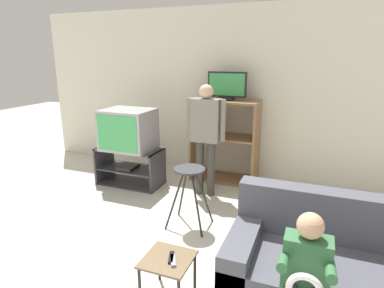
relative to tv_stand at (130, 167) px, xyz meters
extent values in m
cube|color=silver|center=(1.02, 1.02, 1.03)|extent=(6.40, 0.06, 2.60)
cube|color=#38383D|center=(0.00, 0.00, -0.26)|extent=(0.96, 0.47, 0.02)
cube|color=#38383D|center=(0.00, 0.00, -0.02)|extent=(0.93, 0.47, 0.02)
cube|color=#38383D|center=(0.00, 0.00, 0.27)|extent=(0.96, 0.47, 0.02)
cube|color=#38383D|center=(-0.46, 0.00, 0.00)|extent=(0.03, 0.47, 0.55)
cube|color=#38383D|center=(0.46, 0.00, 0.00)|extent=(0.03, 0.47, 0.55)
cube|color=black|center=(0.00, -0.05, 0.01)|extent=(0.24, 0.28, 0.05)
cube|color=#9E9EA3|center=(0.00, 0.01, 0.57)|extent=(0.71, 0.58, 0.58)
cube|color=#3FA559|center=(0.00, -0.28, 0.57)|extent=(0.63, 0.01, 0.50)
cube|color=#8E6642|center=(0.78, 0.70, 0.35)|extent=(0.03, 0.50, 1.24)
cube|color=#8E6642|center=(1.73, 0.70, 0.35)|extent=(0.03, 0.50, 1.24)
cube|color=#8E6642|center=(1.26, 0.70, -0.25)|extent=(0.93, 0.50, 0.03)
cube|color=#8E6642|center=(1.26, 0.70, 0.41)|extent=(0.93, 0.50, 0.03)
cube|color=#8E6642|center=(1.26, 0.70, 0.95)|extent=(0.93, 0.50, 0.03)
cube|color=black|center=(1.08, 0.63, 0.54)|extent=(0.18, 0.04, 0.22)
cube|color=black|center=(1.26, 0.72, 0.99)|extent=(0.20, 0.20, 0.04)
cube|color=black|center=(1.26, 0.72, 1.19)|extent=(0.58, 0.04, 0.37)
cube|color=#3FA559|center=(1.26, 0.70, 1.19)|extent=(0.53, 0.01, 0.32)
cylinder|color=black|center=(1.16, -0.93, 0.06)|extent=(0.20, 0.16, 0.68)
cylinder|color=black|center=(1.42, -0.93, 0.06)|extent=(0.20, 0.16, 0.68)
cylinder|color=black|center=(1.16, -0.71, 0.06)|extent=(0.20, 0.16, 0.68)
cylinder|color=black|center=(1.42, -0.71, 0.06)|extent=(0.20, 0.16, 0.68)
cylinder|color=#333338|center=(1.29, -0.82, 0.41)|extent=(0.35, 0.35, 0.02)
cube|color=brown|center=(1.55, -1.93, 0.08)|extent=(0.37, 0.37, 0.02)
cylinder|color=black|center=(1.39, -2.09, -0.10)|extent=(0.02, 0.02, 0.34)
cylinder|color=black|center=(1.39, -1.77, -0.10)|extent=(0.02, 0.02, 0.34)
cylinder|color=black|center=(1.72, -1.77, -0.10)|extent=(0.02, 0.02, 0.34)
cube|color=black|center=(1.58, -1.93, 0.10)|extent=(0.08, 0.15, 0.02)
cube|color=gray|center=(1.61, -1.95, 0.10)|extent=(0.10, 0.14, 0.02)
cube|color=#4C4C56|center=(2.74, -1.55, -0.08)|extent=(1.58, 0.86, 0.38)
cube|color=#4C4C56|center=(2.74, -1.21, 0.32)|extent=(1.58, 0.20, 0.43)
cube|color=#4C4C56|center=(2.06, -1.55, -0.02)|extent=(0.22, 0.86, 0.50)
cylinder|color=#3D3833|center=(1.08, 0.06, 0.11)|extent=(0.11, 0.11, 0.76)
cylinder|color=#3D3833|center=(1.25, 0.06, 0.11)|extent=(0.11, 0.11, 0.76)
cube|color=gray|center=(1.17, 0.06, 0.78)|extent=(0.38, 0.20, 0.57)
cylinder|color=gray|center=(0.94, 0.06, 0.79)|extent=(0.08, 0.08, 0.54)
cylinder|color=gray|center=(1.39, 0.06, 0.79)|extent=(0.08, 0.08, 0.54)
sphere|color=#DBAD89|center=(1.17, 0.06, 1.16)|extent=(0.18, 0.18, 0.18)
cube|color=#33663D|center=(2.55, -1.92, 0.30)|extent=(0.30, 0.17, 0.37)
cylinder|color=#33663D|center=(2.41, -2.05, 0.37)|extent=(0.06, 0.31, 0.14)
cylinder|color=#33663D|center=(2.68, -2.05, 0.37)|extent=(0.06, 0.31, 0.14)
sphere|color=tan|center=(2.55, -1.92, 0.57)|extent=(0.17, 0.17, 0.17)
camera|label=1|loc=(2.52, -3.87, 1.60)|focal=30.00mm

